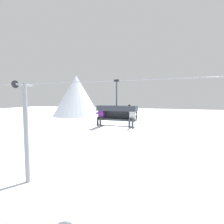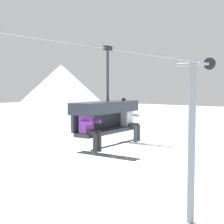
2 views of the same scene
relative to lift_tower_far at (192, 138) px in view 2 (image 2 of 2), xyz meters
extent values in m
cone|color=white|center=(31.28, 37.81, 1.10)|extent=(22.86, 22.86, 10.53)
cylinder|color=gray|center=(0.00, 0.02, -0.23)|extent=(0.36, 0.36, 7.88)
cylinder|color=gray|center=(0.00, 0.02, 3.56)|extent=(0.16, 1.60, 0.16)
cylinder|color=black|center=(0.00, -0.78, 3.56)|extent=(0.08, 0.56, 0.56)
cylinder|color=gray|center=(-7.96, -0.78, 3.56)|extent=(17.91, 0.05, 0.05)
cube|color=#33383D|center=(-8.12, -0.78, 1.33)|extent=(2.29, 0.48, 0.10)
cube|color=#33383D|center=(-8.12, -0.50, 1.60)|extent=(2.29, 0.08, 0.45)
cube|color=#2D333D|center=(-8.12, -0.72, 1.98)|extent=(2.33, 0.68, 0.30)
cylinder|color=black|center=(-8.12, -1.10, 1.00)|extent=(2.29, 0.04, 0.04)
cylinder|color=#2D333D|center=(-8.12, -0.78, 2.82)|extent=(0.07, 0.07, 1.38)
cube|color=black|center=(-8.12, -0.78, 3.56)|extent=(0.28, 0.12, 0.12)
cube|color=purple|center=(-9.08, -0.80, 1.64)|extent=(0.32, 0.22, 0.52)
sphere|color=#284C93|center=(-9.08, -0.80, 2.00)|extent=(0.22, 0.22, 0.22)
ellipsoid|color=black|center=(-9.08, -0.90, 2.00)|extent=(0.17, 0.04, 0.08)
cylinder|color=#2D2D33|center=(-9.16, -0.97, 1.42)|extent=(0.11, 0.34, 0.11)
cylinder|color=#2D2D33|center=(-8.99, -0.97, 1.42)|extent=(0.11, 0.34, 0.11)
cylinder|color=#2D2D33|center=(-9.16, -1.14, 1.18)|extent=(0.11, 0.11, 0.48)
cylinder|color=#2D2D33|center=(-8.99, -1.14, 1.18)|extent=(0.11, 0.11, 0.48)
cube|color=#232328|center=(-9.16, -1.44, 0.89)|extent=(0.09, 1.70, 0.02)
cube|color=#232328|center=(-8.99, -1.44, 0.89)|extent=(0.09, 1.70, 0.02)
cylinder|color=purple|center=(-9.26, -0.95, 1.68)|extent=(0.09, 0.30, 0.09)
cylinder|color=purple|center=(-8.89, -0.95, 1.68)|extent=(0.09, 0.30, 0.09)
cube|color=silver|center=(-7.17, -0.80, 1.64)|extent=(0.32, 0.22, 0.52)
sphere|color=maroon|center=(-7.17, -0.80, 2.00)|extent=(0.22, 0.22, 0.22)
ellipsoid|color=black|center=(-7.17, -0.90, 2.00)|extent=(0.17, 0.04, 0.08)
cylinder|color=#3D424C|center=(-7.26, -0.97, 1.42)|extent=(0.11, 0.34, 0.11)
cylinder|color=#3D424C|center=(-7.08, -0.97, 1.42)|extent=(0.11, 0.34, 0.11)
cylinder|color=#3D424C|center=(-7.26, -1.14, 1.18)|extent=(0.11, 0.11, 0.48)
cylinder|color=#3D424C|center=(-7.08, -1.14, 1.18)|extent=(0.11, 0.11, 0.48)
cube|color=#B2B2BC|center=(-7.26, -1.44, 0.89)|extent=(0.09, 1.70, 0.02)
cube|color=#B2B2BC|center=(-7.08, -1.44, 0.89)|extent=(0.09, 1.70, 0.02)
cylinder|color=silver|center=(-7.36, -0.80, 1.99)|extent=(0.09, 0.09, 0.30)
sphere|color=black|center=(-7.36, -0.80, 2.16)|extent=(0.11, 0.11, 0.11)
cylinder|color=silver|center=(-6.98, -0.95, 1.68)|extent=(0.09, 0.30, 0.09)
camera|label=1|loc=(-4.86, -10.29, 2.58)|focal=28.00mm
camera|label=2|loc=(-15.68, -6.16, 2.58)|focal=55.00mm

